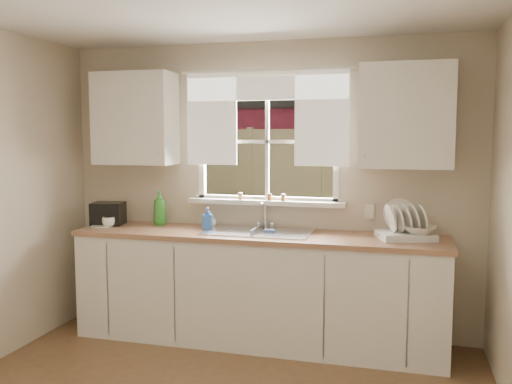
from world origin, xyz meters
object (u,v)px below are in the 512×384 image
(black_appliance, at_px, (108,213))
(soap_bottle_a, at_px, (160,208))
(dish_rack, at_px, (405,228))
(cup, at_px, (109,222))

(black_appliance, bearing_deg, soap_bottle_a, -0.62)
(dish_rack, bearing_deg, cup, -177.64)
(dish_rack, height_order, soap_bottle_a, soap_bottle_a)
(dish_rack, xyz_separation_m, black_appliance, (-2.57, 0.01, 0.02))
(dish_rack, distance_m, black_appliance, 2.57)
(cup, distance_m, black_appliance, 0.14)
(black_appliance, bearing_deg, dish_rack, -13.49)
(soap_bottle_a, relative_size, cup, 2.83)
(cup, bearing_deg, black_appliance, 109.21)
(cup, xyz_separation_m, black_appliance, (-0.07, 0.11, 0.06))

